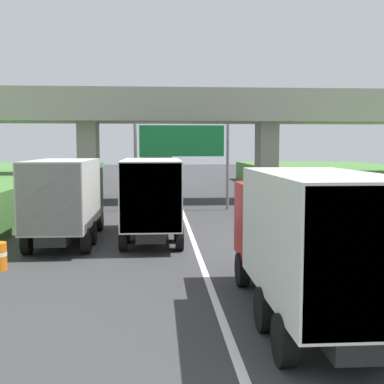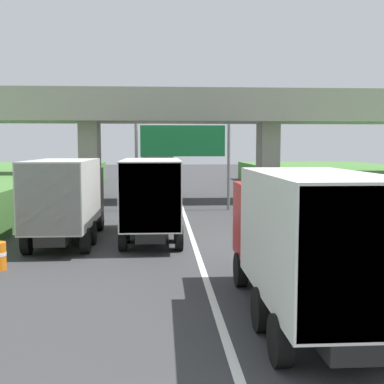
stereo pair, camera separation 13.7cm
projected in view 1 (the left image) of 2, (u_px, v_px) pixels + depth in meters
lane_centre_stripe at (183, 213)px, 29.08m from camera, size 0.20×89.52×0.01m
overpass_bridge at (179, 118)px, 34.67m from camera, size 40.00×4.80×7.84m
overhead_highway_sign at (182, 147)px, 30.09m from camera, size 5.88×0.18×5.34m
speed_limit_sign at (341, 198)px, 23.79m from camera, size 0.60×0.08×2.23m
truck_orange at (152, 194)px, 20.81m from camera, size 2.44×7.30×3.44m
truck_black at (67, 196)px, 20.21m from camera, size 2.44×7.30×3.44m
truck_green at (156, 172)px, 37.95m from camera, size 2.44×7.30×3.44m
truck_red at (306, 237)px, 11.10m from camera, size 2.44×7.30×3.44m
construction_barrel_2 at (38, 228)px, 21.11m from camera, size 0.57×0.57×0.90m
construction_barrel_3 at (63, 211)px, 26.47m from camera, size 0.57×0.57×0.90m
construction_barrel_4 at (78, 200)px, 31.82m from camera, size 0.57×0.57×0.90m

